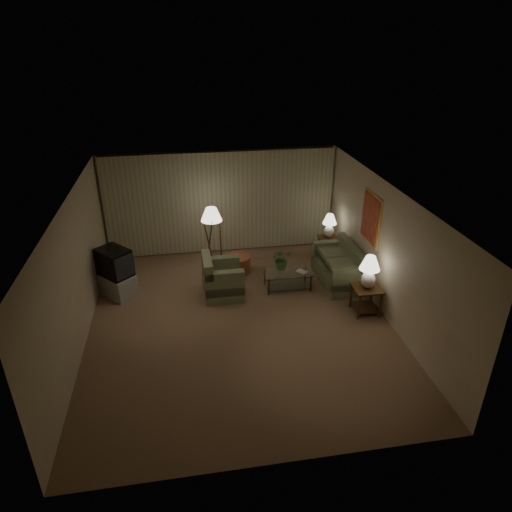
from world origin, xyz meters
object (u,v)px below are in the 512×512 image
(sofa, at_px, (338,268))
(coffee_table, at_px, (288,277))
(ottoman, at_px, (238,264))
(vase, at_px, (281,270))
(tv_cabinet, at_px, (118,284))
(armchair, at_px, (223,280))
(table_lamp_near, at_px, (369,269))
(side_table_far, at_px, (328,244))
(crt_tv, at_px, (114,262))
(floor_lamp, at_px, (212,237))
(table_lamp_far, at_px, (330,224))
(side_table_near, at_px, (366,295))

(sofa, height_order, coffee_table, sofa)
(ottoman, height_order, vase, vase)
(tv_cabinet, bearing_deg, vase, 41.87)
(armchair, height_order, coffee_table, armchair)
(sofa, xyz_separation_m, table_lamp_near, (0.15, -1.35, 0.67))
(side_table_far, bearing_deg, table_lamp_near, -90.00)
(armchair, relative_size, coffee_table, 0.83)
(sofa, height_order, crt_tv, crt_tv)
(table_lamp_near, bearing_deg, vase, 140.77)
(coffee_table, distance_m, ottoman, 1.42)
(floor_lamp, bearing_deg, vase, -42.91)
(table_lamp_far, height_order, ottoman, table_lamp_far)
(tv_cabinet, bearing_deg, table_lamp_far, 58.26)
(armchair, xyz_separation_m, table_lamp_near, (2.87, -1.21, 0.65))
(coffee_table, relative_size, tv_cabinet, 1.17)
(sofa, distance_m, table_lamp_near, 1.51)
(vase, bearing_deg, ottoman, 131.60)
(armchair, distance_m, crt_tv, 2.40)
(side_table_far, relative_size, crt_tv, 0.68)
(armchair, height_order, vase, armchair)
(armchair, xyz_separation_m, side_table_far, (2.87, 1.39, 0.02))
(sofa, distance_m, coffee_table, 1.24)
(table_lamp_near, xyz_separation_m, coffee_table, (-1.38, 1.25, -0.75))
(side_table_far, height_order, tv_cabinet, side_table_far)
(table_lamp_near, relative_size, crt_tv, 0.82)
(tv_cabinet, height_order, floor_lamp, floor_lamp)
(coffee_table, height_order, vase, vase)
(tv_cabinet, bearing_deg, table_lamp_near, 30.28)
(armchair, relative_size, tv_cabinet, 0.97)
(side_table_near, bearing_deg, tv_cabinet, 162.78)
(side_table_near, distance_m, floor_lamp, 3.96)
(sofa, height_order, table_lamp_far, table_lamp_far)
(side_table_near, bearing_deg, ottoman, 137.10)
(side_table_near, height_order, table_lamp_near, table_lamp_near)
(sofa, bearing_deg, side_table_far, 172.68)
(table_lamp_far, height_order, coffee_table, table_lamp_far)
(sofa, height_order, table_lamp_near, table_lamp_near)
(sofa, relative_size, coffee_table, 1.47)
(coffee_table, height_order, tv_cabinet, tv_cabinet)
(side_table_near, height_order, tv_cabinet, side_table_near)
(table_lamp_near, distance_m, tv_cabinet, 5.50)
(sofa, bearing_deg, crt_tv, -93.45)
(side_table_near, xyz_separation_m, table_lamp_near, (-0.00, 0.00, 0.61))
(ottoman, bearing_deg, coffee_table, -43.88)
(tv_cabinet, relative_size, ottoman, 1.51)
(coffee_table, bearing_deg, sofa, 4.64)
(floor_lamp, bearing_deg, side_table_far, 0.18)
(side_table_far, height_order, crt_tv, crt_tv)
(table_lamp_far, xyz_separation_m, vase, (-1.53, -1.35, -0.48))
(side_table_near, height_order, table_lamp_far, table_lamp_far)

